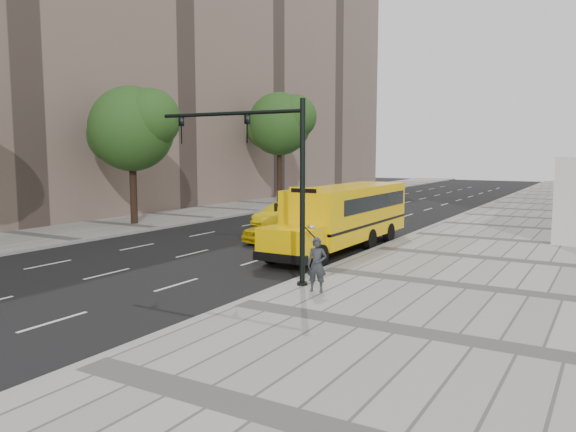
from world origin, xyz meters
The scene contains 13 objects.
ground centered at (0.00, 0.00, 0.00)m, with size 140.00×140.00×0.00m, color black.
sidewalk_museum centered at (12.00, 0.00, 0.07)m, with size 12.00×140.00×0.15m, color #989690.
sidewalk_far centered at (-11.00, 0.00, 0.07)m, with size 6.00×140.00×0.15m, color #989690.
curb_museum centered at (6.00, 0.00, 0.07)m, with size 0.30×140.00×0.15m, color gray.
curb_far centered at (-8.00, 0.00, 0.07)m, with size 0.30×140.00×0.15m, color gray.
building_far centered at (-19.00, 10.00, 16.00)m, with size 10.00×80.00×32.00m, color #786358.
tree_b centered at (-10.40, 0.65, 6.10)m, with size 5.90×5.24×8.67m.
tree_c centered at (-10.39, 18.20, 7.12)m, with size 6.23×5.54×9.84m.
school_bus centered at (4.50, -0.22, 1.76)m, with size 2.96×11.56×3.19m.
taxi_near centered at (0.75, -0.14, 0.74)m, with size 1.74×4.33×1.48m, color yellow.
taxi_far centered at (-2.43, 5.16, 0.70)m, with size 1.48×4.23×1.40m, color yellow.
pedestrian centered at (7.45, -8.85, 1.03)m, with size 0.64×0.42×1.77m, color #2A2D31.
traffic_signal centered at (5.19, -8.30, 4.09)m, with size 6.18×0.36×6.40m.
Camera 1 is at (15.67, -24.62, 4.66)m, focal length 35.00 mm.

